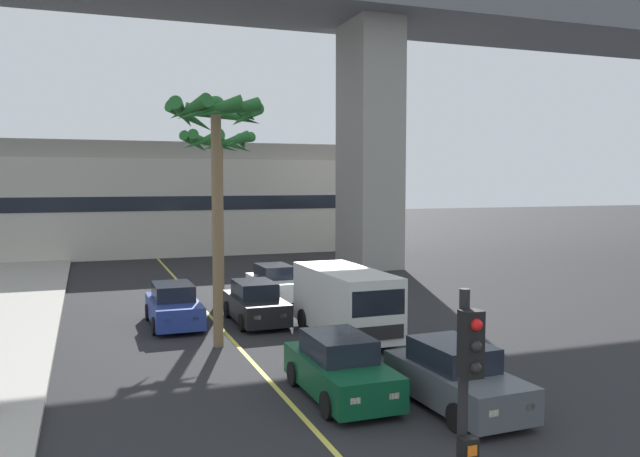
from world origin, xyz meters
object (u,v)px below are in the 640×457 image
Objects in this scene: car_queue_second at (174,306)px; traffic_light_median_near at (466,419)px; car_queue_front at (455,378)px; palm_tree_mid_median at (218,165)px; delivery_van at (345,301)px; palm_tree_near_median at (216,135)px; car_queue_fourth at (340,369)px; car_queue_third at (275,283)px; car_queue_fifth at (255,304)px.

traffic_light_median_near reaches higher than car_queue_second.
car_queue_second is (-5.20, 11.15, 0.00)m from car_queue_front.
car_queue_second is 0.54× the size of palm_tree_mid_median.
delivery_van is at bearing 73.07° from traffic_light_median_near.
palm_tree_near_median is at bearing 90.14° from traffic_light_median_near.
traffic_light_median_near is (-1.87, -8.54, 1.99)m from car_queue_fourth.
palm_tree_mid_median is (1.34, 21.25, 3.35)m from traffic_light_median_near.
car_queue_fourth is at bearing 77.67° from traffic_light_median_near.
car_queue_third is (-0.16, 15.04, 0.00)m from car_queue_front.
car_queue_third is at bearing 14.41° from palm_tree_mid_median.
car_queue_front and car_queue_fourth have the same top height.
palm_tree_near_median is (-4.34, 0.28, 5.59)m from delivery_van.
car_queue_third is at bearing 90.61° from car_queue_front.
palm_tree_mid_median reaches higher than car_queue_second.
car_queue_fourth is 0.78× the size of delivery_van.
palm_tree_mid_median reaches higher than traffic_light_median_near.
car_queue_front is at bearing 58.82° from traffic_light_median_near.
delivery_van is at bearing -3.72° from palm_tree_near_median.
palm_tree_near_median reaches higher than car_queue_fifth.
traffic_light_median_near is 21.55m from palm_tree_mid_median.
car_queue_third is at bearing 61.64° from palm_tree_near_median.
car_queue_fifth is 0.54× the size of palm_tree_mid_median.
car_queue_third is 22.39m from traffic_light_median_near.
palm_tree_mid_median is (-2.84, 14.35, 5.35)m from car_queue_front.
palm_tree_near_median is at bearing 176.28° from delivery_van.
car_queue_second is 1.00× the size of car_queue_fourth.
palm_tree_near_median is (-4.21, 7.54, 6.15)m from car_queue_front.
delivery_van is (0.13, 7.26, 0.57)m from car_queue_front.
traffic_light_median_near is (1.02, -18.05, 1.99)m from car_queue_second.
palm_tree_near_median is (-1.90, 5.90, 6.15)m from car_queue_fourth.
car_queue_fourth and car_queue_fifth have the same top height.
palm_tree_mid_median reaches higher than delivery_van.
car_queue_second is 0.99× the size of car_queue_third.
car_queue_second is at bearing -142.37° from car_queue_third.
car_queue_fifth is at bearing 57.00° from palm_tree_near_median.
delivery_van is at bearing -55.47° from car_queue_fifth.
car_queue_third is at bearing 79.63° from traffic_light_median_near.
palm_tree_mid_median is at bearing 112.74° from delivery_van.
palm_tree_mid_median is (-0.64, 3.71, 5.35)m from car_queue_fifth.
car_queue_fifth is (0.11, 9.00, 0.00)m from car_queue_fourth.
traffic_light_median_near is (-1.98, -17.54, 1.99)m from car_queue_fifth.
car_queue_front is 10.60m from palm_tree_near_median.
delivery_van is (2.44, 5.61, 0.57)m from car_queue_fourth.
car_queue_second is 3.05m from car_queue_fifth.
delivery_van is at bearing 66.51° from car_queue_fourth.
car_queue_second is 18.19m from traffic_light_median_near.
traffic_light_median_near is 0.52× the size of palm_tree_near_median.
traffic_light_median_near is (-4.01, -21.93, 1.99)m from car_queue_third.
car_queue_third is 4.84m from car_queue_fifth.
car_queue_third is at bearing 92.18° from delivery_van.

